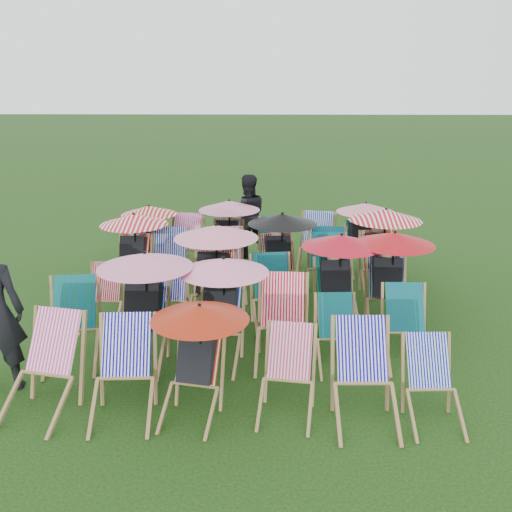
{
  "coord_description": "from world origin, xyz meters",
  "views": [
    {
      "loc": [
        0.31,
        -7.36,
        3.32
      ],
      "look_at": [
        0.13,
        0.4,
        0.9
      ],
      "focal_mm": 40.0,
      "sensor_mm": 36.0,
      "label": 1
    }
  ],
  "objects_px": {
    "person_rear": "(247,216)",
    "deckchair_0": "(41,369)",
    "deckchair_5": "(434,385)",
    "deckchair_29": "(364,236)"
  },
  "relations": [
    {
      "from": "person_rear",
      "to": "deckchair_0",
      "type": "bearing_deg",
      "value": 57.69
    },
    {
      "from": "deckchair_0",
      "to": "person_rear",
      "type": "bearing_deg",
      "value": 82.91
    },
    {
      "from": "deckchair_0",
      "to": "deckchair_5",
      "type": "height_order",
      "value": "deckchair_0"
    },
    {
      "from": "deckchair_29",
      "to": "person_rear",
      "type": "bearing_deg",
      "value": 149.29
    },
    {
      "from": "deckchair_5",
      "to": "deckchair_29",
      "type": "distance_m",
      "value": 4.73
    },
    {
      "from": "deckchair_0",
      "to": "deckchair_29",
      "type": "bearing_deg",
      "value": 61.09
    },
    {
      "from": "deckchair_29",
      "to": "deckchair_5",
      "type": "bearing_deg",
      "value": -98.17
    },
    {
      "from": "deckchair_0",
      "to": "person_rear",
      "type": "distance_m",
      "value": 5.85
    },
    {
      "from": "deckchair_0",
      "to": "deckchair_29",
      "type": "height_order",
      "value": "deckchair_29"
    },
    {
      "from": "deckchair_5",
      "to": "person_rear",
      "type": "relative_size",
      "value": 0.51
    }
  ]
}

